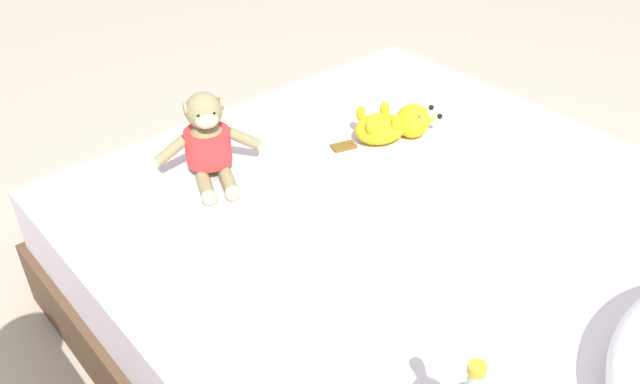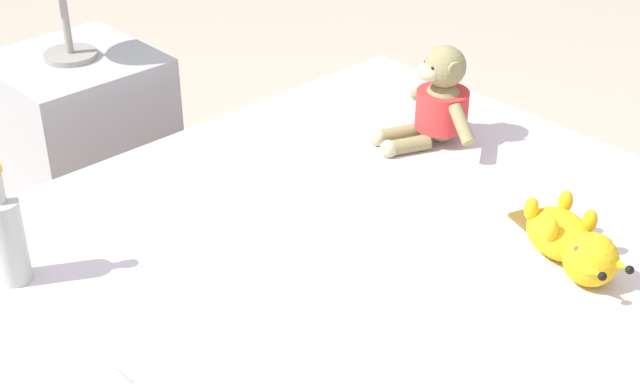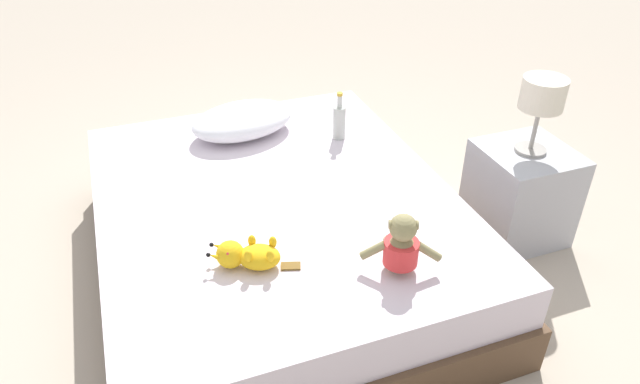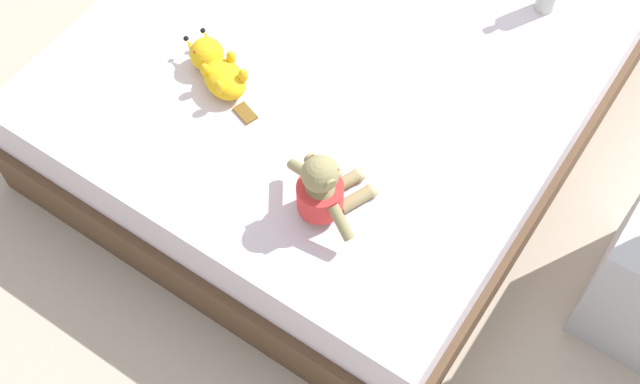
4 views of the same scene
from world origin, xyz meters
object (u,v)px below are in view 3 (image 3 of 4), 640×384
object	(u,v)px
plush_monkey	(401,246)
nightstand	(520,194)
pillow	(243,120)
glass_bottle	(339,121)
plush_yellow_creature	(247,255)
bed	(277,232)
bedside_lamp	(542,97)

from	to	relation	value
plush_monkey	nightstand	xyz separation A→B (m)	(0.88, 0.44, -0.26)
pillow	glass_bottle	world-z (taller)	glass_bottle
plush_yellow_creature	nightstand	bearing A→B (deg)	10.17
plush_yellow_creature	nightstand	distance (m)	1.42
pillow	plush_yellow_creature	xyz separation A→B (m)	(-0.23, -0.99, -0.03)
bed	plush_yellow_creature	distance (m)	0.53
bedside_lamp	nightstand	bearing A→B (deg)	90.00
bed	nightstand	world-z (taller)	nightstand
bed	plush_monkey	xyz separation A→B (m)	(0.28, -0.61, 0.30)
pillow	bedside_lamp	bearing A→B (deg)	-32.84
plush_yellow_creature	bedside_lamp	xyz separation A→B (m)	(1.38, 0.25, 0.28)
pillow	plush_monkey	distance (m)	1.22
plush_yellow_creature	glass_bottle	bearing A→B (deg)	49.62
plush_yellow_creature	nightstand	size ratio (longest dim) A/B	0.69
plush_monkey	nightstand	distance (m)	1.02
pillow	nightstand	xyz separation A→B (m)	(1.15, -0.74, -0.24)
pillow	plush_yellow_creature	size ratio (longest dim) A/B	1.78
glass_bottle	bedside_lamp	xyz separation A→B (m)	(0.72, -0.53, 0.24)
pillow	plush_monkey	xyz separation A→B (m)	(0.27, -1.19, 0.02)
nightstand	plush_monkey	bearing A→B (deg)	-153.26
plush_monkey	plush_yellow_creature	size ratio (longest dim) A/B	0.86
glass_bottle	bedside_lamp	world-z (taller)	bedside_lamp
bed	plush_yellow_creature	size ratio (longest dim) A/B	5.71
plush_monkey	nightstand	bearing A→B (deg)	26.74
pillow	glass_bottle	bearing A→B (deg)	-25.79
bed	pillow	size ratio (longest dim) A/B	3.21
glass_bottle	plush_yellow_creature	bearing A→B (deg)	-130.38
bed	pillow	bearing A→B (deg)	88.99
pillow	glass_bottle	size ratio (longest dim) A/B	2.36
plush_yellow_creature	glass_bottle	xyz separation A→B (m)	(0.66, 0.78, 0.04)
plush_monkey	nightstand	world-z (taller)	plush_monkey
pillow	bedside_lamp	xyz separation A→B (m)	(1.15, -0.74, 0.26)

